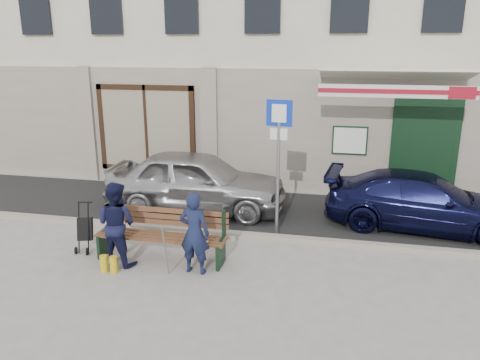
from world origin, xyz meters
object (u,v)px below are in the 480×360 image
(stroller, at_px, (85,230))
(bench, at_px, (159,236))
(car_silver, at_px, (196,181))
(parking_sign, at_px, (279,146))
(car_navy, at_px, (423,201))
(man, at_px, (194,233))
(woman, at_px, (116,224))

(stroller, bearing_deg, bench, -18.19)
(car_silver, bearing_deg, parking_sign, -118.43)
(car_navy, bearing_deg, man, 132.09)
(car_silver, xyz_separation_m, bench, (0.11, -2.70, -0.26))
(bench, height_order, man, man)
(car_navy, xyz_separation_m, parking_sign, (-2.98, -1.00, 1.28))
(car_navy, bearing_deg, car_silver, 95.37)
(man, bearing_deg, car_silver, -68.64)
(parking_sign, bearing_deg, bench, -133.35)
(parking_sign, distance_m, woman, 3.42)
(car_silver, distance_m, woman, 3.06)
(car_silver, bearing_deg, man, -164.12)
(woman, bearing_deg, car_navy, -140.29)
(bench, height_order, woman, woman)
(car_navy, height_order, parking_sign, parking_sign)
(car_navy, xyz_separation_m, man, (-4.12, -2.98, 0.13))
(bench, relative_size, man, 1.66)
(man, distance_m, woman, 1.45)
(car_silver, height_order, stroller, car_silver)
(parking_sign, relative_size, woman, 1.83)
(car_navy, relative_size, woman, 2.68)
(car_silver, xyz_separation_m, car_navy, (5.03, -0.08, -0.12))
(car_silver, bearing_deg, stroller, 151.61)
(stroller, bearing_deg, car_navy, 5.76)
(car_navy, relative_size, stroller, 4.32)
(parking_sign, bearing_deg, man, -113.38)
(stroller, bearing_deg, car_silver, 46.26)
(man, height_order, stroller, man)
(parking_sign, relative_size, man, 1.91)
(woman, distance_m, stroller, 0.99)
(man, height_order, woman, woman)
(parking_sign, height_order, bench, parking_sign)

